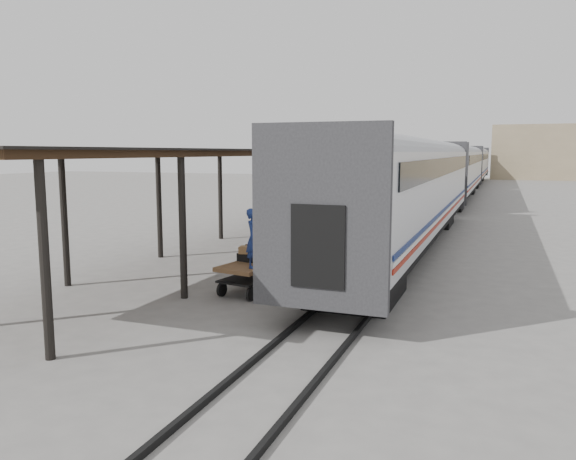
# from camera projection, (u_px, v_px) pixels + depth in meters

# --- Properties ---
(ground) EXTENTS (160.00, 160.00, 0.00)m
(ground) POSITION_uv_depth(u_px,v_px,m) (258.00, 286.00, 17.05)
(ground) COLOR slate
(ground) RESTS_ON ground
(train) EXTENTS (3.45, 76.01, 4.01)m
(train) POSITION_uv_depth(u_px,v_px,m) (457.00, 168.00, 46.81)
(train) COLOR silver
(train) RESTS_ON ground
(canopy) EXTENTS (4.90, 64.30, 4.15)m
(canopy) POSITION_uv_depth(u_px,v_px,m) (351.00, 153.00, 39.90)
(canopy) COLOR #422B19
(canopy) RESTS_ON ground
(rails) EXTENTS (1.54, 150.00, 0.12)m
(rails) POSITION_uv_depth(u_px,v_px,m) (456.00, 200.00, 47.36)
(rails) COLOR black
(rails) RESTS_ON ground
(building_far) EXTENTS (18.00, 10.00, 8.00)m
(building_far) POSITION_uv_depth(u_px,v_px,m) (556.00, 152.00, 83.70)
(building_far) COLOR tan
(building_far) RESTS_ON ground
(building_left) EXTENTS (12.00, 8.00, 6.00)m
(building_left) POSITION_uv_depth(u_px,v_px,m) (399.00, 158.00, 96.03)
(building_left) COLOR tan
(building_left) RESTS_ON ground
(baggage_cart) EXTENTS (1.66, 2.58, 0.86)m
(baggage_cart) POSITION_uv_depth(u_px,v_px,m) (255.00, 270.00, 16.31)
(baggage_cart) COLOR brown
(baggage_cart) RESTS_ON ground
(suitcase_stack) EXTENTS (1.33, 1.12, 0.60)m
(suitcase_stack) POSITION_uv_depth(u_px,v_px,m) (259.00, 253.00, 16.60)
(suitcase_stack) COLOR #3E3E41
(suitcase_stack) RESTS_ON baggage_cart
(luggage_tug) EXTENTS (1.35, 1.84, 1.47)m
(luggage_tug) POSITION_uv_depth(u_px,v_px,m) (353.00, 212.00, 31.68)
(luggage_tug) COLOR maroon
(luggage_tug) RESTS_ON ground
(porter) EXTENTS (0.45, 0.64, 1.65)m
(porter) POSITION_uv_depth(u_px,v_px,m) (254.00, 238.00, 15.48)
(porter) COLOR navy
(porter) RESTS_ON baggage_cart
(pedestrian) EXTENTS (1.06, 0.48, 1.77)m
(pedestrian) POSITION_uv_depth(u_px,v_px,m) (280.00, 216.00, 27.96)
(pedestrian) COLOR black
(pedestrian) RESTS_ON ground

